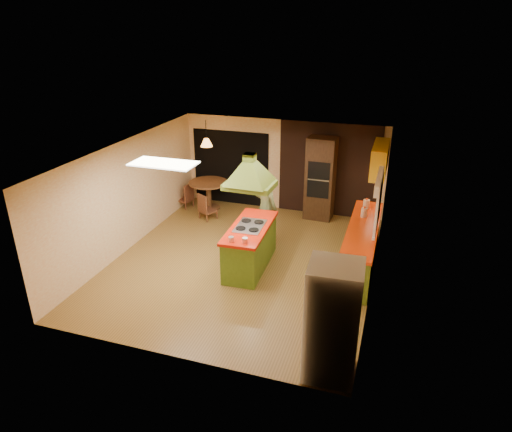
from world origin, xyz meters
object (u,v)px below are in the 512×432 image
(man, at_px, (266,207))
(refrigerator, at_px, (332,321))
(canister_large, at_px, (364,212))
(kitchen_island, at_px, (250,246))
(dining_table, at_px, (209,190))
(wall_oven, at_px, (320,178))

(man, relative_size, refrigerator, 0.93)
(canister_large, bearing_deg, kitchen_island, -149.24)
(man, bearing_deg, dining_table, -11.26)
(man, bearing_deg, kitchen_island, 115.55)
(dining_table, bearing_deg, canister_large, -18.20)
(man, bearing_deg, canister_large, -156.36)
(man, height_order, canister_large, man)
(man, xyz_separation_m, canister_large, (2.25, 0.01, 0.16))
(wall_oven, distance_m, canister_large, 2.21)
(kitchen_island, xyz_separation_m, refrigerator, (2.15, -2.69, 0.44))
(man, relative_size, wall_oven, 0.79)
(dining_table, height_order, canister_large, canister_large)
(man, distance_m, refrigerator, 4.56)
(canister_large, bearing_deg, refrigerator, -90.67)
(dining_table, distance_m, canister_large, 4.58)
(man, height_order, refrigerator, refrigerator)
(dining_table, bearing_deg, man, -34.60)
(refrigerator, xyz_separation_m, dining_table, (-4.28, 5.43, -0.36))
(wall_oven, bearing_deg, canister_large, -51.48)
(kitchen_island, xyz_separation_m, man, (-0.05, 1.30, 0.38))
(man, xyz_separation_m, refrigerator, (2.20, -3.99, 0.06))
(kitchen_island, bearing_deg, canister_large, 28.62)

